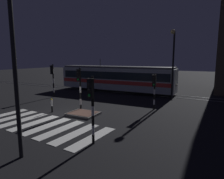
% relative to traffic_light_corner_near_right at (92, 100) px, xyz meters
% --- Properties ---
extents(ground_plane, '(120.00, 120.00, 0.00)m').
position_rel_traffic_light_corner_near_right_xyz_m(ground_plane, '(-4.60, 3.20, -2.25)').
color(ground_plane, black).
extents(rail_near, '(80.00, 0.12, 0.03)m').
position_rel_traffic_light_corner_near_right_xyz_m(rail_near, '(-4.60, 14.09, -2.23)').
color(rail_near, '#59595E').
rests_on(rail_near, ground).
extents(rail_far, '(80.00, 0.12, 0.03)m').
position_rel_traffic_light_corner_near_right_xyz_m(rail_far, '(-4.60, 15.53, -2.23)').
color(rail_far, '#59595E').
rests_on(rail_far, ground).
extents(crosswalk_zebra, '(9.36, 4.33, 0.02)m').
position_rel_traffic_light_corner_near_right_xyz_m(crosswalk_zebra, '(-4.60, 0.99, -2.24)').
color(crosswalk_zebra, silver).
rests_on(crosswalk_zebra, ground).
extents(traffic_island, '(2.21, 1.77, 0.18)m').
position_rel_traffic_light_corner_near_right_xyz_m(traffic_island, '(-3.49, 4.11, -2.16)').
color(traffic_island, slate).
rests_on(traffic_island, ground).
extents(traffic_light_corner_near_right, '(0.36, 0.42, 3.41)m').
position_rel_traffic_light_corner_near_right_xyz_m(traffic_light_corner_near_right, '(0.00, 0.00, 0.00)').
color(traffic_light_corner_near_right, black).
rests_on(traffic_light_corner_near_right, ground).
extents(traffic_light_corner_far_left, '(0.36, 0.42, 3.60)m').
position_rel_traffic_light_corner_near_right_xyz_m(traffic_light_corner_far_left, '(-10.48, 8.31, 0.12)').
color(traffic_light_corner_far_left, black).
rests_on(traffic_light_corner_far_left, ground).
extents(traffic_light_corner_far_right, '(0.36, 0.42, 3.02)m').
position_rel_traffic_light_corner_near_right_xyz_m(traffic_light_corner_far_right, '(0.86, 8.00, -0.26)').
color(traffic_light_corner_far_right, black).
rests_on(traffic_light_corner_far_right, ground).
extents(traffic_light_median_centre, '(0.36, 0.42, 3.49)m').
position_rel_traffic_light_corner_near_right_xyz_m(traffic_light_median_centre, '(-4.38, 4.95, 0.05)').
color(traffic_light_median_centre, black).
rests_on(traffic_light_median_centre, ground).
extents(street_lamp_near_kerb, '(0.44, 1.21, 7.74)m').
position_rel_traffic_light_corner_near_right_xyz_m(street_lamp_near_kerb, '(-2.02, -2.75, 2.61)').
color(street_lamp_near_kerb, black).
rests_on(street_lamp_near_kerb, ground).
extents(street_lamp_trackside_right, '(0.44, 1.21, 6.99)m').
position_rel_traffic_light_corner_near_right_xyz_m(street_lamp_trackside_right, '(1.32, 12.88, 2.20)').
color(street_lamp_trackside_right, black).
rests_on(street_lamp_trackside_right, ground).
extents(tram, '(15.15, 2.58, 4.15)m').
position_rel_traffic_light_corner_near_right_xyz_m(tram, '(-6.06, 14.81, -0.50)').
color(tram, '#B2BCC1').
rests_on(tram, ground).
extents(bollard_island_edge, '(0.12, 0.12, 1.11)m').
position_rel_traffic_light_corner_near_right_xyz_m(bollard_island_edge, '(-6.11, 3.57, -1.69)').
color(bollard_island_edge, black).
rests_on(bollard_island_edge, ground).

